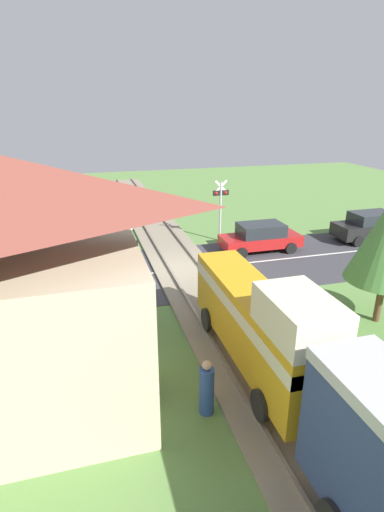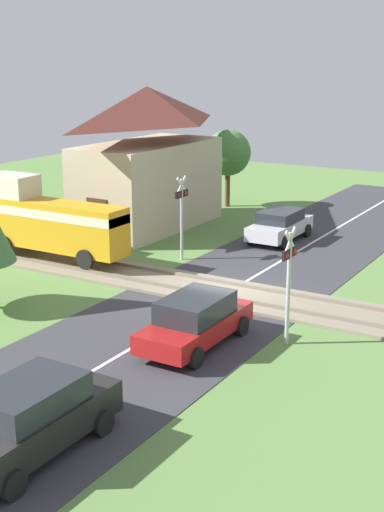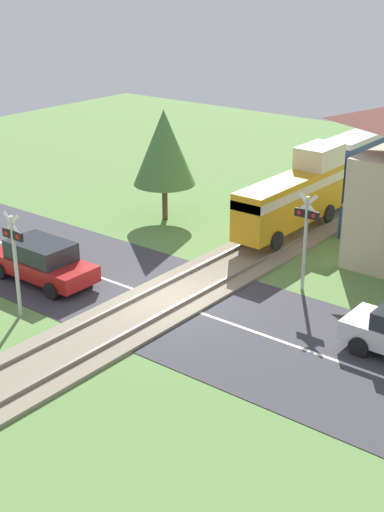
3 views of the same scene
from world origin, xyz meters
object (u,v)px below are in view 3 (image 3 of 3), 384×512
crossing_signal_west_approach (14,251)px  crossing_signal_east_approach (306,229)px  train (340,172)px  car_near_crossing (42,261)px  pedestrian_by_station (343,222)px

crossing_signal_west_approach → crossing_signal_east_approach: (6.05, 7.28, 0.00)m
train → crossing_signal_east_approach: size_ratio=4.21×
car_near_crossing → pedestrian_by_station: (6.27, 10.46, -0.08)m
crossing_signal_west_approach → car_near_crossing: bearing=123.6°
train → pedestrian_by_station: bearing=-58.6°
crossing_signal_west_approach → pedestrian_by_station: crossing_signal_west_approach is taller
crossing_signal_east_approach → train: bearing=110.0°
crossing_signal_east_approach → crossing_signal_west_approach: bearing=-129.8°
train → crossing_signal_east_approach: 8.84m
crossing_signal_east_approach → pedestrian_by_station: crossing_signal_east_approach is taller
train → pedestrian_by_station: size_ratio=9.54×
car_near_crossing → crossing_signal_east_approach: 9.18m
pedestrian_by_station → car_near_crossing: bearing=-120.9°
crossing_signal_east_approach → pedestrian_by_station: 5.73m
car_near_crossing → crossing_signal_west_approach: (1.46, -2.20, 1.41)m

